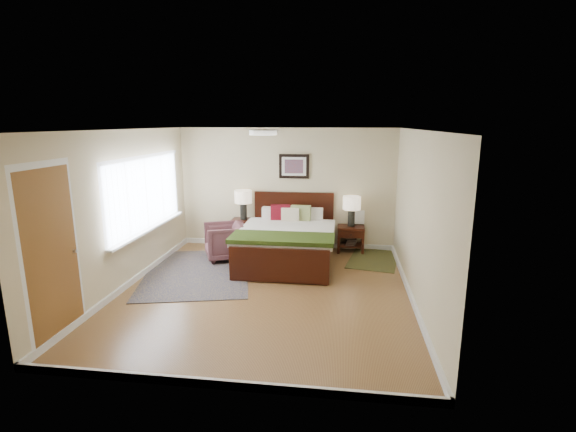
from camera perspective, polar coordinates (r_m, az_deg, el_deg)
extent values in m
plane|color=brown|center=(6.69, -3.13, -10.24)|extent=(5.00, 5.00, 0.00)
cube|color=beige|center=(8.74, -0.21, 3.77)|extent=(4.50, 0.04, 2.50)
cube|color=beige|center=(3.97, -10.01, -7.43)|extent=(4.50, 0.04, 2.50)
cube|color=beige|center=(7.08, -21.47, 0.77)|extent=(0.04, 5.00, 2.50)
cube|color=beige|center=(6.30, 17.29, -0.31)|extent=(0.04, 5.00, 2.50)
cube|color=white|center=(6.16, -3.41, 11.70)|extent=(4.50, 5.00, 0.02)
cube|color=silver|center=(7.65, -18.93, 2.95)|extent=(0.02, 2.72, 1.32)
cube|color=silver|center=(7.64, -18.83, 2.95)|extent=(0.01, 2.60, 1.20)
cube|color=silver|center=(7.75, -18.27, -1.65)|extent=(0.10, 2.72, 0.04)
cube|color=silver|center=(5.68, -29.64, -4.47)|extent=(0.01, 1.00, 2.18)
cube|color=brown|center=(5.69, -29.52, -4.86)|extent=(0.01, 0.90, 2.10)
cylinder|color=#999999|center=(5.98, -27.12, -4.30)|extent=(0.04, 0.04, 0.04)
cylinder|color=white|center=(6.16, -3.40, 11.33)|extent=(0.40, 0.40, 0.07)
cylinder|color=beige|center=(6.16, -3.41, 11.66)|extent=(0.44, 0.44, 0.01)
cube|color=black|center=(8.80, 0.80, -0.46)|extent=(1.66, 0.06, 1.16)
cube|color=black|center=(6.88, -1.27, -6.77)|extent=(1.66, 0.06, 0.58)
cube|color=black|center=(8.00, -5.74, -3.87)|extent=(0.06, 2.08, 0.19)
cube|color=black|center=(7.80, 5.67, -4.30)|extent=(0.06, 2.08, 0.19)
cube|color=silver|center=(7.83, -0.11, -3.16)|extent=(1.56, 2.06, 0.23)
cube|color=silver|center=(7.69, -0.21, -2.24)|extent=(1.74, 1.83, 0.10)
cube|color=#293810|center=(7.11, -0.85, -3.05)|extent=(1.78, 0.70, 0.07)
cube|color=silver|center=(8.58, -1.80, 0.33)|extent=(0.52, 0.18, 0.27)
cube|color=silver|center=(8.50, 3.04, 0.20)|extent=(0.52, 0.18, 0.27)
cube|color=#600B16|center=(8.44, -1.03, 0.41)|extent=(0.40, 0.17, 0.33)
cube|color=#848E52|center=(8.39, 1.78, 0.33)|extent=(0.40, 0.16, 0.33)
cube|color=beige|center=(8.34, 0.30, 0.12)|extent=(0.36, 0.13, 0.29)
cube|color=black|center=(8.63, 0.83, 6.81)|extent=(0.62, 0.03, 0.50)
cube|color=silver|center=(8.61, 0.82, 6.80)|extent=(0.50, 0.01, 0.38)
cube|color=#A52D23|center=(8.60, 0.81, 6.79)|extent=(0.38, 0.01, 0.28)
cube|color=black|center=(8.80, -6.07, -0.63)|extent=(0.51, 0.46, 0.05)
cube|color=black|center=(8.74, -7.78, -2.82)|extent=(0.05, 0.05, 0.57)
cube|color=black|center=(8.64, -4.87, -2.94)|extent=(0.05, 0.05, 0.57)
cube|color=black|center=(9.12, -7.12, -2.15)|extent=(0.05, 0.05, 0.57)
cube|color=black|center=(9.02, -4.33, -2.26)|extent=(0.05, 0.05, 0.57)
cube|color=black|center=(8.62, -6.39, -1.61)|extent=(0.45, 0.03, 0.14)
cube|color=black|center=(8.58, 8.61, -1.56)|extent=(0.54, 0.41, 0.05)
cube|color=black|center=(8.48, 6.94, -3.54)|extent=(0.05, 0.05, 0.49)
cube|color=black|center=(8.49, 10.20, -3.63)|extent=(0.05, 0.05, 0.49)
cube|color=black|center=(8.82, 6.96, -2.92)|extent=(0.05, 0.05, 0.49)
cube|color=black|center=(8.83, 10.10, -3.00)|extent=(0.05, 0.05, 0.49)
cube|color=black|center=(8.43, 8.61, -2.53)|extent=(0.48, 0.03, 0.14)
cube|color=black|center=(8.68, 8.53, -3.94)|extent=(0.48, 0.35, 0.03)
cube|color=black|center=(8.67, 8.53, -3.75)|extent=(0.20, 0.25, 0.03)
cube|color=black|center=(8.66, 8.54, -3.53)|extent=(0.20, 0.25, 0.03)
cube|color=black|center=(8.65, 8.55, -3.31)|extent=(0.20, 0.25, 0.03)
cube|color=black|center=(8.64, 8.56, -3.08)|extent=(0.20, 0.25, 0.03)
cube|color=black|center=(8.63, 8.56, -2.86)|extent=(0.20, 0.25, 0.03)
cylinder|color=black|center=(8.76, -6.10, 0.58)|extent=(0.14, 0.14, 0.32)
cylinder|color=black|center=(8.72, -6.13, 1.73)|extent=(0.02, 0.02, 0.06)
cylinder|color=beige|center=(8.70, -6.15, 2.64)|extent=(0.36, 0.36, 0.26)
cylinder|color=black|center=(8.54, 8.65, -0.32)|extent=(0.14, 0.14, 0.32)
cylinder|color=black|center=(8.50, 8.69, 0.86)|extent=(0.02, 0.02, 0.06)
cylinder|color=beige|center=(8.47, 8.72, 1.79)|extent=(0.36, 0.36, 0.26)
imported|color=brown|center=(8.20, -8.57, -3.42)|extent=(1.00, 0.99, 0.70)
cube|color=#0B0D39|center=(7.64, -12.27, -7.50)|extent=(2.30, 2.85, 0.01)
cube|color=black|center=(8.30, 11.61, -5.83)|extent=(1.12, 1.47, 0.01)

